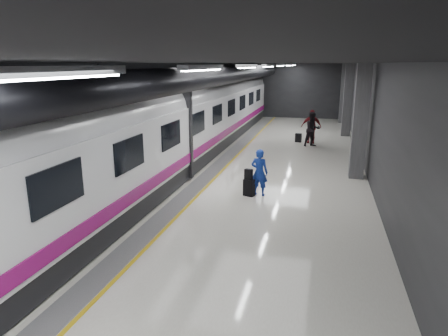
# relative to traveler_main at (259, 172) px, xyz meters

# --- Properties ---
(ground) EXTENTS (40.00, 40.00, 0.00)m
(ground) POSITION_rel_traveler_main_xyz_m (-1.11, 1.18, -0.83)
(ground) COLOR silver
(ground) RESTS_ON ground
(platform_hall) EXTENTS (10.02, 40.02, 4.51)m
(platform_hall) POSITION_rel_traveler_main_xyz_m (-1.40, 2.14, 2.71)
(platform_hall) COLOR black
(platform_hall) RESTS_ON ground
(train) EXTENTS (3.05, 38.00, 4.05)m
(train) POSITION_rel_traveler_main_xyz_m (-4.36, 1.18, 1.24)
(train) COLOR black
(train) RESTS_ON ground
(traveler_main) EXTENTS (0.65, 0.48, 1.65)m
(traveler_main) POSITION_rel_traveler_main_xyz_m (0.00, 0.00, 0.00)
(traveler_main) COLOR #1750B0
(traveler_main) RESTS_ON ground
(suitcase_main) EXTENTS (0.42, 0.34, 0.59)m
(suitcase_main) POSITION_rel_traveler_main_xyz_m (-0.32, -0.18, -0.53)
(suitcase_main) COLOR black
(suitcase_main) RESTS_ON ground
(shoulder_bag) EXTENTS (0.30, 0.21, 0.36)m
(shoulder_bag) POSITION_rel_traveler_main_xyz_m (-0.35, -0.15, -0.05)
(shoulder_bag) COLOR black
(shoulder_bag) RESTS_ON suitcase_main
(traveler_far_a) EXTENTS (1.17, 1.10, 1.91)m
(traveler_far_a) POSITION_rel_traveler_main_xyz_m (1.48, 9.11, 0.13)
(traveler_far_a) COLOR black
(traveler_far_a) RESTS_ON ground
(traveler_far_b) EXTENTS (1.16, 0.57, 1.92)m
(traveler_far_b) POSITION_rel_traveler_main_xyz_m (1.38, 10.15, 0.14)
(traveler_far_b) COLOR maroon
(traveler_far_b) RESTS_ON ground
(suitcase_far) EXTENTS (0.39, 0.29, 0.52)m
(suitcase_far) POSITION_rel_traveler_main_xyz_m (0.67, 10.23, -0.57)
(suitcase_far) COLOR black
(suitcase_far) RESTS_ON ground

